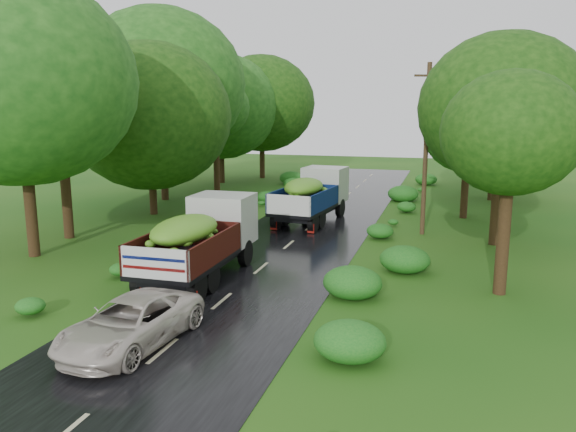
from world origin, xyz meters
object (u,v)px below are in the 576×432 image
at_px(truck_far, 313,193).
at_px(car, 131,323).
at_px(truck_near, 202,235).
at_px(utility_pole, 426,148).

bearing_deg(truck_far, car, -85.96).
bearing_deg(truck_far, truck_near, -91.29).
bearing_deg(car, truck_near, 102.86).
distance_m(truck_far, car, 17.64).
distance_m(truck_far, utility_pole, 6.83).
bearing_deg(truck_far, utility_pole, -8.69).
height_order(truck_near, car, truck_near).
relative_size(truck_near, utility_pole, 0.80).
relative_size(truck_near, truck_far, 0.96).
relative_size(truck_far, car, 1.52).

